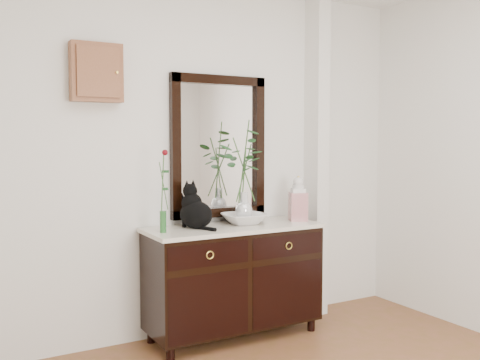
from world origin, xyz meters
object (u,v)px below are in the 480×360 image
sideboard (234,275)px  cat (196,206)px  lotus_bowl (244,219)px  ginger_jar (298,198)px

sideboard → cat: cat is taller
cat → lotus_bowl: bearing=-19.4°
cat → sideboard: bearing=-26.3°
cat → ginger_jar: (0.86, -0.07, 0.01)m
sideboard → lotus_bowl: size_ratio=4.02×
cat → ginger_jar: size_ratio=0.92×
cat → lotus_bowl: size_ratio=1.00×
sideboard → cat: 0.62m
ginger_jar → sideboard: bearing=177.0°
lotus_bowl → ginger_jar: (0.46, -0.06, 0.14)m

